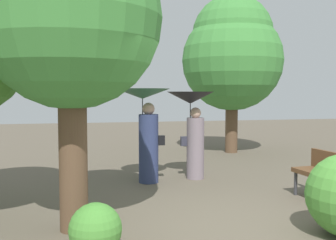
{
  "coord_description": "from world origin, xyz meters",
  "views": [
    {
      "loc": [
        -1.91,
        -4.94,
        1.84
      ],
      "look_at": [
        0.0,
        3.38,
        1.26
      ],
      "focal_mm": 41.42,
      "sensor_mm": 36.0,
      "label": 1
    }
  ],
  "objects_px": {
    "person_right": "(192,119)",
    "park_bench": "(334,173)",
    "person_left": "(145,119)",
    "tree_near_right": "(232,53)",
    "tree_near_left": "(71,0)"
  },
  "relations": [
    {
      "from": "person_left",
      "to": "person_right",
      "type": "distance_m",
      "value": 1.06
    },
    {
      "from": "tree_near_left",
      "to": "tree_near_right",
      "type": "distance_m",
      "value": 7.66
    },
    {
      "from": "person_left",
      "to": "tree_near_left",
      "type": "distance_m",
      "value": 3.39
    },
    {
      "from": "park_bench",
      "to": "tree_near_right",
      "type": "xyz_separation_m",
      "value": [
        0.52,
        5.72,
        2.59
      ]
    },
    {
      "from": "person_right",
      "to": "tree_near_right",
      "type": "height_order",
      "value": "tree_near_right"
    },
    {
      "from": "person_left",
      "to": "tree_near_left",
      "type": "height_order",
      "value": "tree_near_left"
    },
    {
      "from": "park_bench",
      "to": "tree_near_left",
      "type": "height_order",
      "value": "tree_near_left"
    },
    {
      "from": "person_left",
      "to": "person_right",
      "type": "bearing_deg",
      "value": -74.09
    },
    {
      "from": "person_left",
      "to": "tree_near_right",
      "type": "distance_m",
      "value": 5.13
    },
    {
      "from": "person_right",
      "to": "park_bench",
      "type": "height_order",
      "value": "person_right"
    },
    {
      "from": "person_left",
      "to": "person_right",
      "type": "relative_size",
      "value": 1.03
    },
    {
      "from": "park_bench",
      "to": "person_right",
      "type": "bearing_deg",
      "value": -148.13
    },
    {
      "from": "person_left",
      "to": "park_bench",
      "type": "relative_size",
      "value": 1.27
    },
    {
      "from": "park_bench",
      "to": "person_left",
      "type": "bearing_deg",
      "value": -133.0
    },
    {
      "from": "tree_near_right",
      "to": "person_left",
      "type": "bearing_deg",
      "value": -133.56
    }
  ]
}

